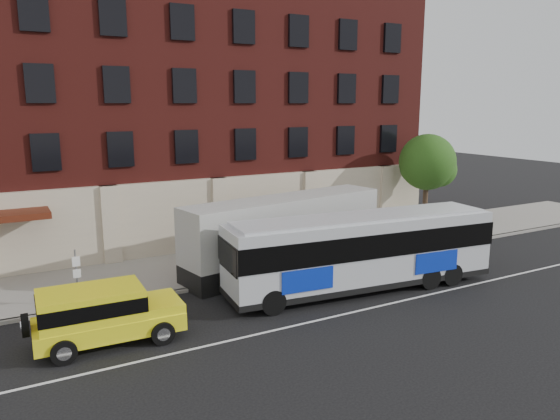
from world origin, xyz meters
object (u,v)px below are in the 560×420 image
street_tree (428,164)px  yellow_suv (101,312)px  shipping_container (285,234)px  sign_pole (77,275)px  city_bus (362,249)px

street_tree → yellow_suv: bearing=-162.1°
shipping_container → sign_pole: bearing=-176.3°
street_tree → city_bus: 12.87m
city_bus → yellow_suv: size_ratio=2.38×
yellow_suv → street_tree: bearing=17.9°
sign_pole → street_tree: street_tree is taller
street_tree → city_bus: street_tree is taller
sign_pole → shipping_container: (10.00, 0.65, 0.37)m
street_tree → shipping_container: (-12.04, -2.68, -2.58)m
sign_pole → shipping_container: size_ratio=0.22×
city_bus → sign_pole: bearing=162.5°
city_bus → shipping_container: shipping_container is taller
yellow_suv → city_bus: bearing=0.4°
city_bus → shipping_container: bearing=109.4°
city_bus → yellow_suv: city_bus is taller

